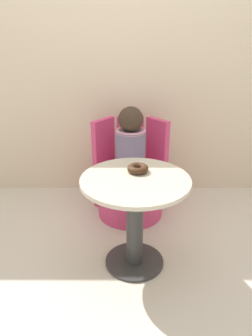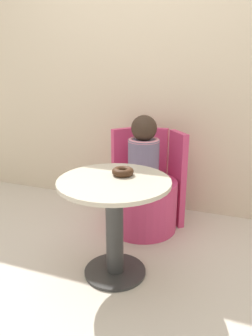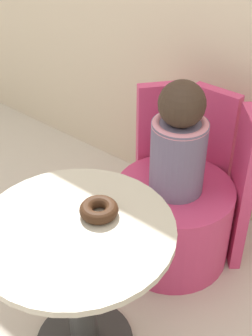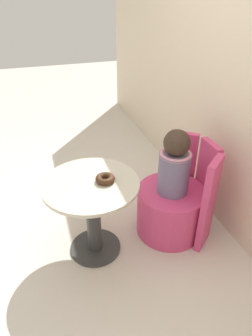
% 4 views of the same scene
% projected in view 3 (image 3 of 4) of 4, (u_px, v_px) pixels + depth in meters
% --- Properties ---
extents(ground_plane, '(12.00, 12.00, 0.00)m').
position_uv_depth(ground_plane, '(71.00, 335.00, 1.91)').
color(ground_plane, beige).
extents(round_table, '(0.66, 0.66, 0.62)m').
position_uv_depth(round_table, '(79.00, 268.00, 1.63)').
color(round_table, '#333333').
rests_on(round_table, ground_plane).
extents(tub_chair, '(0.53, 0.53, 0.40)m').
position_uv_depth(tub_chair, '(173.00, 222.00, 2.17)').
color(tub_chair, '#D13D70').
rests_on(tub_chair, ground_plane).
extents(booth_backrest, '(0.63, 0.23, 0.76)m').
position_uv_depth(booth_backrest, '(202.00, 168.00, 2.20)').
color(booth_backrest, '#D13D70').
rests_on(booth_backrest, ground_plane).
extents(child_figure, '(0.24, 0.24, 0.51)m').
position_uv_depth(child_figure, '(179.00, 142.00, 1.91)').
color(child_figure, slate).
rests_on(child_figure, tub_chair).
extents(donut, '(0.13, 0.13, 0.04)m').
position_uv_depth(donut, '(99.00, 210.00, 1.56)').
color(donut, '#3D2314').
rests_on(donut, round_table).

